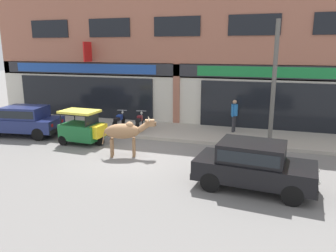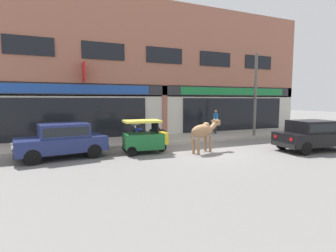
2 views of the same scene
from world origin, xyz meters
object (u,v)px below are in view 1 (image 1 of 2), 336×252
car_1 (253,163)px  motorcycle_0 (119,121)px  cow (125,132)px  utility_pole (274,85)px  car_0 (24,119)px  pedestrian (234,112)px  motorcycle_1 (139,122)px  auto_rickshaw (83,130)px

car_1 → motorcycle_0: 8.68m
cow → car_1: cow is taller
utility_pole → car_0: bearing=-173.0°
pedestrian → motorcycle_1: bearing=-167.6°
pedestrian → motorcycle_0: bearing=-168.7°
cow → pedestrian: size_ratio=1.28×
motorcycle_0 → motorcycle_1: same height
motorcycle_0 → cow: bearing=-60.4°
motorcycle_1 → utility_pole: 6.75m
utility_pole → motorcycle_0: bearing=174.7°
auto_rickshaw → motorcycle_0: auto_rickshaw is taller
motorcycle_0 → car_1: bearing=-36.5°
motorcycle_0 → motorcycle_1: bearing=6.4°
car_1 → motorcycle_0: (-6.97, 5.16, -0.27)m
cow → pedestrian: bearing=50.9°
car_0 → utility_pole: size_ratio=0.73×
cow → car_1: bearing=-18.7°
auto_rickshaw → motorcycle_1: (1.65, 2.59, -0.12)m
cow → motorcycle_1: bearing=103.7°
pedestrian → cow: bearing=-129.1°
car_0 → auto_rickshaw: size_ratio=1.86×
auto_rickshaw → utility_pole: (7.98, 1.78, 2.08)m
auto_rickshaw → car_0: bearing=173.8°
auto_rickshaw → pedestrian: size_ratio=1.26×
motorcycle_1 → motorcycle_0: bearing=-173.6°
auto_rickshaw → pedestrian: (6.25, 3.60, 0.48)m
car_0 → auto_rickshaw: bearing=-6.2°
cow → utility_pole: 6.36m
car_1 → motorcycle_1: car_1 is taller
car_0 → motorcycle_0: bearing=27.3°
motorcycle_0 → motorcycle_1: (1.09, 0.12, 0.00)m
car_0 → motorcycle_1: car_0 is taller
car_1 → motorcycle_0: bearing=143.5°
car_1 → utility_pole: (0.45, 4.47, 1.93)m
car_1 → auto_rickshaw: size_ratio=1.84×
motorcycle_0 → pedestrian: 5.84m
cow → car_0: cow is taller
car_1 → auto_rickshaw: (-7.53, 2.69, -0.15)m
motorcycle_0 → auto_rickshaw: bearing=-102.7°
cow → motorcycle_0: (-1.96, 3.46, -0.46)m
cow → motorcycle_0: size_ratio=1.13×
auto_rickshaw → motorcycle_0: (0.56, 2.46, -0.12)m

